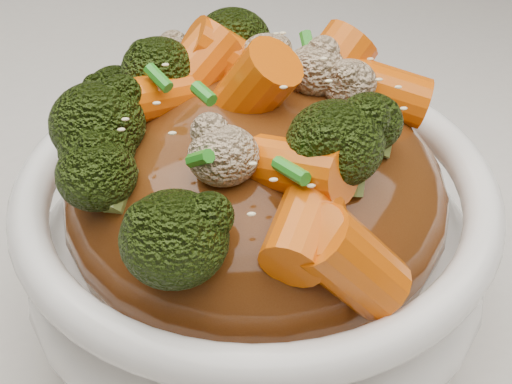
{
  "coord_description": "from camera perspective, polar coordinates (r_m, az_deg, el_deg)",
  "views": [
    {
      "loc": [
        -0.01,
        -0.35,
        1.08
      ],
      "look_at": [
        0.02,
        -0.05,
        0.83
      ],
      "focal_mm": 55.0,
      "sensor_mm": 36.0,
      "label": 1
    }
  ],
  "objects": [
    {
      "name": "sesame_seeds",
      "position": [
        0.35,
        0.0,
        8.5
      ],
      "size": [
        0.23,
        0.23,
        0.01
      ],
      "primitive_type": null,
      "rotation": [
        0.0,
        0.0,
        -0.39
      ],
      "color": "#F7E7AF",
      "rests_on": "sauce_base"
    },
    {
      "name": "broccoli",
      "position": [
        0.35,
        -0.0,
        8.19
      ],
      "size": [
        0.25,
        0.25,
        0.05
      ],
      "primitive_type": null,
      "rotation": [
        0.0,
        0.0,
        -0.39
      ],
      "color": "black",
      "rests_on": "sauce_base"
    },
    {
      "name": "carrots",
      "position": [
        0.35,
        -0.0,
        8.34
      ],
      "size": [
        0.25,
        0.25,
        0.06
      ],
      "primitive_type": null,
      "rotation": [
        0.0,
        0.0,
        -0.39
      ],
      "color": "#E05C07",
      "rests_on": "sauce_base"
    },
    {
      "name": "cauliflower",
      "position": [
        0.36,
        -0.0,
        7.88
      ],
      "size": [
        0.25,
        0.25,
        0.04
      ],
      "primitive_type": null,
      "rotation": [
        0.0,
        0.0,
        -0.39
      ],
      "color": "#CAAF8A",
      "rests_on": "sauce_base"
    },
    {
      "name": "tablecloth",
      "position": [
        0.5,
        -3.34,
        -5.98
      ],
      "size": [
        1.2,
        0.8,
        0.04
      ],
      "primitive_type": "cube",
      "color": "silver",
      "rests_on": "dining_table"
    },
    {
      "name": "scallions",
      "position": [
        0.35,
        0.0,
        8.5
      ],
      "size": [
        0.19,
        0.19,
        0.02
      ],
      "primitive_type": null,
      "rotation": [
        0.0,
        0.0,
        -0.39
      ],
      "color": "#278E20",
      "rests_on": "sauce_base"
    },
    {
      "name": "bowl",
      "position": [
        0.42,
        -0.0,
        -3.88
      ],
      "size": [
        0.31,
        0.31,
        0.09
      ],
      "primitive_type": null,
      "rotation": [
        0.0,
        0.0,
        -0.39
      ],
      "color": "white",
      "rests_on": "tablecloth"
    },
    {
      "name": "sauce_base",
      "position": [
        0.39,
        -0.0,
        -0.38
      ],
      "size": [
        0.25,
        0.25,
        0.11
      ],
      "primitive_type": "ellipsoid",
      "rotation": [
        0.0,
        0.0,
        -0.39
      ],
      "color": "#562A0E",
      "rests_on": "bowl"
    }
  ]
}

